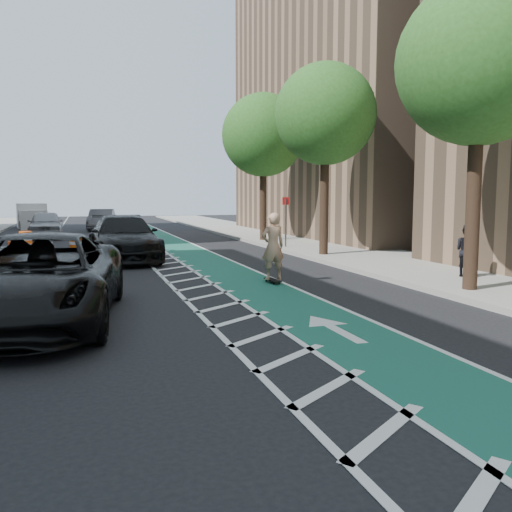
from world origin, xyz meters
name	(u,v)px	position (x,y,z in m)	size (l,w,h in m)	color
ground	(158,311)	(0.00, 0.00, 0.00)	(120.00, 120.00, 0.00)	black
bike_lane	(199,257)	(3.00, 10.00, 0.01)	(2.00, 90.00, 0.01)	#1A5C4E
buffer_strip	(162,259)	(1.50, 10.00, 0.01)	(1.40, 90.00, 0.01)	silver
sidewalk_right	(341,251)	(9.50, 10.00, 0.07)	(5.00, 90.00, 0.15)	gray
curb_right	(290,253)	(7.05, 10.00, 0.08)	(0.12, 90.00, 0.16)	gray
building_right_far	(385,88)	(17.50, 20.00, 9.50)	(14.00, 22.00, 19.00)	#84664C
tree_r_b	(466,67)	(7.90, 0.00, 5.77)	(4.20, 4.20, 7.90)	#382619
tree_r_c	(330,113)	(7.90, 8.00, 5.77)	(4.20, 4.20, 7.90)	#382619
tree_r_d	(265,135)	(7.90, 16.00, 5.77)	(4.20, 4.20, 7.90)	#382619
sign_post	(286,221)	(7.60, 12.00, 1.35)	(0.35, 0.08, 2.47)	#4C4C4C
skateboard	(273,280)	(3.70, 2.81, 0.09)	(0.28, 0.85, 0.11)	black
skateboarder	(273,246)	(3.70, 2.81, 1.08)	(0.71, 0.46, 1.94)	tan
suv_near	(37,279)	(-2.40, -0.51, 0.89)	(2.96, 6.41, 1.78)	black
suv_far	(124,238)	(0.00, 9.99, 0.88)	(2.47, 6.08, 1.77)	black
car_silver	(46,224)	(-3.66, 23.18, 0.83)	(1.96, 4.87, 1.66)	#9C9CA1
car_grey	(102,220)	(-0.17, 30.09, 0.79)	(1.66, 4.77, 1.57)	#5D5C61
pedestrian	(467,251)	(9.26, 1.35, 0.93)	(0.76, 0.59, 1.56)	black
box_truck	(32,217)	(-5.35, 34.50, 0.90)	(2.68, 4.91, 1.95)	silver
barrel_a	(17,255)	(-3.80, 9.00, 0.44)	(0.68, 0.68, 0.93)	#FF4B0D
barrel_b	(76,247)	(-1.80, 11.66, 0.44)	(0.69, 0.69, 0.94)	#E0540B
barrel_c	(26,242)	(-4.00, 14.50, 0.45)	(0.70, 0.70, 0.95)	#FF570D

